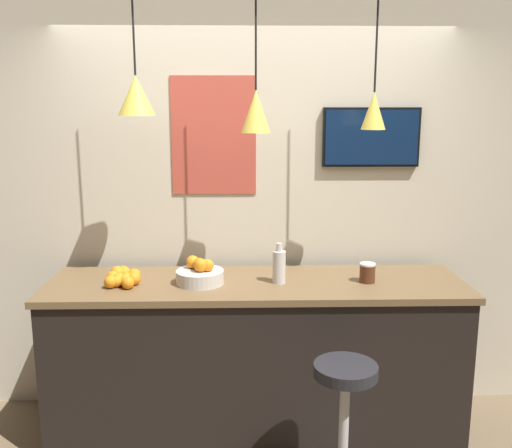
{
  "coord_description": "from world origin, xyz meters",
  "views": [
    {
      "loc": [
        -0.08,
        -2.52,
        2.02
      ],
      "look_at": [
        0.0,
        0.73,
        1.34
      ],
      "focal_mm": 40.0,
      "sensor_mm": 36.0,
      "label": 1
    }
  ],
  "objects": [
    {
      "name": "mounted_tv",
      "position": [
        0.75,
        1.13,
        1.82
      ],
      "size": [
        0.62,
        0.04,
        0.38
      ],
      "color": "black"
    },
    {
      "name": "fruit_bowl",
      "position": [
        -0.33,
        0.7,
        1.05
      ],
      "size": [
        0.28,
        0.28,
        0.16
      ],
      "color": "beige",
      "rests_on": "service_counter"
    },
    {
      "name": "wall_poster",
      "position": [
        -0.26,
        1.15,
        1.83
      ],
      "size": [
        0.54,
        0.01,
        0.75
      ],
      "color": "#C64C3D"
    },
    {
      "name": "spread_jar",
      "position": [
        0.66,
        0.7,
        1.05
      ],
      "size": [
        0.09,
        0.09,
        0.12
      ],
      "color": "#562D19",
      "rests_on": "service_counter"
    },
    {
      "name": "pendant_lamp_middle",
      "position": [
        0.0,
        0.77,
        1.99
      ],
      "size": [
        0.17,
        0.17,
        0.94
      ],
      "color": "black"
    },
    {
      "name": "orange_pile",
      "position": [
        -0.79,
        0.71,
        1.03
      ],
      "size": [
        0.2,
        0.28,
        0.09
      ],
      "color": "orange",
      "rests_on": "service_counter"
    },
    {
      "name": "juice_bottle",
      "position": [
        0.14,
        0.7,
        1.09
      ],
      "size": [
        0.08,
        0.08,
        0.24
      ],
      "color": "silver",
      "rests_on": "service_counter"
    },
    {
      "name": "pendant_lamp_right",
      "position": [
        0.67,
        0.77,
        2.0
      ],
      "size": [
        0.14,
        0.14,
        0.92
      ],
      "color": "black"
    },
    {
      "name": "back_wall",
      "position": [
        0.0,
        1.18,
        1.45
      ],
      "size": [
        8.0,
        0.06,
        2.9
      ],
      "color": "beige",
      "rests_on": "ground_plane"
    },
    {
      "name": "service_counter",
      "position": [
        0.0,
        0.73,
        0.5
      ],
      "size": [
        2.49,
        0.68,
        0.99
      ],
      "color": "black",
      "rests_on": "ground_plane"
    },
    {
      "name": "pendant_lamp_left",
      "position": [
        -0.67,
        0.77,
        2.08
      ],
      "size": [
        0.21,
        0.21,
        0.84
      ],
      "color": "black"
    },
    {
      "name": "bar_stool",
      "position": [
        0.42,
        0.05,
        0.49
      ],
      "size": [
        0.4,
        0.4,
        0.78
      ],
      "color": "#B7B7BC",
      "rests_on": "ground_plane"
    }
  ]
}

